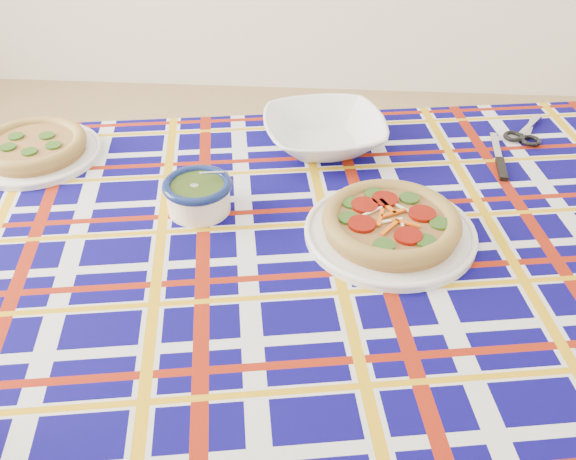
# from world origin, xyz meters

# --- Properties ---
(floor) EXTENTS (4.00, 4.00, 0.00)m
(floor) POSITION_xyz_m (0.00, 0.00, 0.00)
(floor) COLOR #A28153
(floor) RESTS_ON ground
(dining_table) EXTENTS (1.81, 1.30, 0.78)m
(dining_table) POSITION_xyz_m (0.23, -0.42, 0.70)
(dining_table) COLOR brown
(dining_table) RESTS_ON floor
(tablecloth) EXTENTS (1.85, 1.33, 0.11)m
(tablecloth) POSITION_xyz_m (0.23, -0.42, 0.73)
(tablecloth) COLOR #090456
(tablecloth) RESTS_ON dining_table
(main_focaccia_plate) EXTENTS (0.39, 0.39, 0.07)m
(main_focaccia_plate) POSITION_xyz_m (0.42, -0.39, 0.82)
(main_focaccia_plate) COLOR olive
(main_focaccia_plate) RESTS_ON tablecloth
(pesto_bowl) EXTENTS (0.15, 0.15, 0.08)m
(pesto_bowl) POSITION_xyz_m (0.05, -0.33, 0.83)
(pesto_bowl) COLOR #21350E
(pesto_bowl) RESTS_ON tablecloth
(serving_bowl) EXTENTS (0.34, 0.34, 0.07)m
(serving_bowl) POSITION_xyz_m (0.29, -0.05, 0.82)
(serving_bowl) COLOR white
(serving_bowl) RESTS_ON tablecloth
(second_focaccia_plate) EXTENTS (0.37, 0.37, 0.05)m
(second_focaccia_plate) POSITION_xyz_m (-0.37, -0.14, 0.81)
(second_focaccia_plate) COLOR olive
(second_focaccia_plate) RESTS_ON tablecloth
(table_knife) EXTENTS (0.04, 0.23, 0.01)m
(table_knife) POSITION_xyz_m (0.69, -0.03, 0.79)
(table_knife) COLOR silver
(table_knife) RESTS_ON tablecloth
(kitchen_scissors) EXTENTS (0.17, 0.22, 0.02)m
(kitchen_scissors) POSITION_xyz_m (0.79, 0.07, 0.79)
(kitchen_scissors) COLOR silver
(kitchen_scissors) RESTS_ON tablecloth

